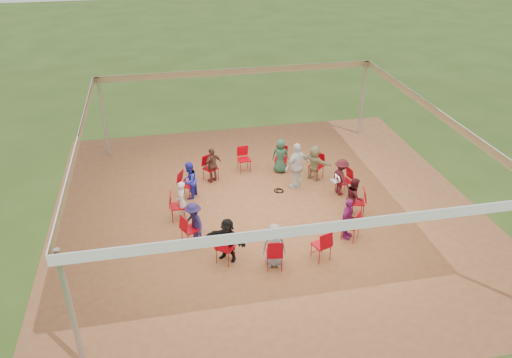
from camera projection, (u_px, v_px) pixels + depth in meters
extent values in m
plane|color=#2D4816|center=(267.00, 211.00, 15.46)|extent=(80.00, 80.00, 0.00)
plane|color=brown|center=(267.00, 211.00, 15.46)|extent=(13.00, 13.00, 0.00)
cylinder|color=#B2B2B7|center=(72.00, 312.00, 9.58)|extent=(0.12, 0.12, 3.00)
cylinder|color=#B2B2B7|center=(104.00, 118.00, 18.13)|extent=(0.12, 0.12, 3.00)
cylinder|color=#B2B2B7|center=(363.00, 99.00, 19.87)|extent=(0.12, 0.12, 3.00)
plane|color=white|center=(269.00, 121.00, 13.99)|extent=(10.30, 10.30, 0.00)
cube|color=white|center=(327.00, 227.00, 9.65)|extent=(10.30, 0.03, 0.24)
cube|color=white|center=(238.00, 71.00, 18.46)|extent=(10.30, 0.03, 0.24)
cube|color=white|center=(78.00, 140.00, 13.15)|extent=(0.03, 10.30, 0.24)
cube|color=white|center=(436.00, 112.00, 14.95)|extent=(0.03, 10.30, 0.24)
imported|color=#3B1015|center=(341.00, 177.00, 16.05)|extent=(0.56, 0.87, 1.25)
imported|color=#928B5E|center=(314.00, 163.00, 16.92)|extent=(1.07, 1.17, 1.25)
imported|color=#234A34|center=(281.00, 156.00, 17.38)|extent=(0.69, 0.55, 1.25)
imported|color=#533027|center=(213.00, 165.00, 16.78)|extent=(0.82, 0.71, 1.25)
imported|color=#2729AF|center=(189.00, 180.00, 15.86)|extent=(0.60, 0.70, 1.25)
imported|color=beige|center=(181.00, 201.00, 14.77)|extent=(0.31, 0.46, 1.25)
imported|color=#201946|center=(194.00, 223.00, 13.78)|extent=(0.71, 0.90, 1.25)
imported|color=black|center=(227.00, 239.00, 13.09)|extent=(1.19, 1.04, 1.25)
imported|color=gray|center=(274.00, 245.00, 12.88)|extent=(0.65, 0.43, 1.25)
imported|color=#8F206D|center=(347.00, 219.00, 13.95)|extent=(0.77, 0.79, 1.25)
imported|color=#3B1015|center=(354.00, 197.00, 14.98)|extent=(0.50, 0.68, 1.25)
imported|color=silver|center=(297.00, 166.00, 16.30)|extent=(1.07, 0.83, 1.63)
torus|color=black|center=(279.00, 191.00, 16.49)|extent=(0.35, 0.35, 0.03)
torus|color=black|center=(280.00, 191.00, 16.47)|extent=(0.28, 0.28, 0.03)
cube|color=#B7B7BC|center=(335.00, 181.00, 16.02)|extent=(0.25, 0.32, 0.01)
cube|color=#B7B7BC|center=(338.00, 178.00, 16.01)|extent=(0.12, 0.30, 0.19)
cube|color=#CCE0FF|center=(338.00, 178.00, 16.01)|extent=(0.10, 0.26, 0.16)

